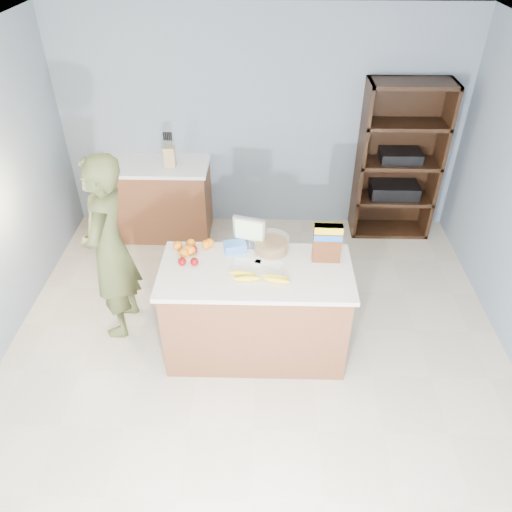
{
  "coord_description": "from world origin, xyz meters",
  "views": [
    {
      "loc": [
        0.08,
        -2.86,
        3.35
      ],
      "look_at": [
        0.0,
        0.35,
        1.0
      ],
      "focal_mm": 35.0,
      "sensor_mm": 36.0,
      "label": 1
    }
  ],
  "objects_px": {
    "counter_peninsula": "(256,314)",
    "cereal_box": "(327,240)",
    "shelving_unit": "(397,163)",
    "person": "(110,249)",
    "tv": "(249,231)"
  },
  "relations": [
    {
      "from": "person",
      "to": "counter_peninsula",
      "type": "bearing_deg",
      "value": 79.14
    },
    {
      "from": "shelving_unit",
      "to": "cereal_box",
      "type": "distance_m",
      "value": 2.16
    },
    {
      "from": "shelving_unit",
      "to": "cereal_box",
      "type": "xyz_separation_m",
      "value": [
        -0.98,
        -1.91,
        0.23
      ]
    },
    {
      "from": "shelving_unit",
      "to": "cereal_box",
      "type": "bearing_deg",
      "value": -117.24
    },
    {
      "from": "tv",
      "to": "cereal_box",
      "type": "bearing_deg",
      "value": -16.05
    },
    {
      "from": "shelving_unit",
      "to": "tv",
      "type": "xyz_separation_m",
      "value": [
        -1.61,
        -1.72,
        0.19
      ]
    },
    {
      "from": "counter_peninsula",
      "to": "person",
      "type": "distance_m",
      "value": 1.37
    },
    {
      "from": "person",
      "to": "tv",
      "type": "relative_size",
      "value": 6.18
    },
    {
      "from": "counter_peninsula",
      "to": "tv",
      "type": "bearing_deg",
      "value": 100.8
    },
    {
      "from": "person",
      "to": "tv",
      "type": "xyz_separation_m",
      "value": [
        1.2,
        0.04,
        0.19
      ]
    },
    {
      "from": "counter_peninsula",
      "to": "cereal_box",
      "type": "height_order",
      "value": "cereal_box"
    },
    {
      "from": "shelving_unit",
      "to": "tv",
      "type": "relative_size",
      "value": 6.38
    },
    {
      "from": "counter_peninsula",
      "to": "person",
      "type": "relative_size",
      "value": 0.89
    },
    {
      "from": "shelving_unit",
      "to": "cereal_box",
      "type": "relative_size",
      "value": 5.31
    },
    {
      "from": "person",
      "to": "cereal_box",
      "type": "xyz_separation_m",
      "value": [
        1.83,
        -0.15,
        0.23
      ]
    }
  ]
}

